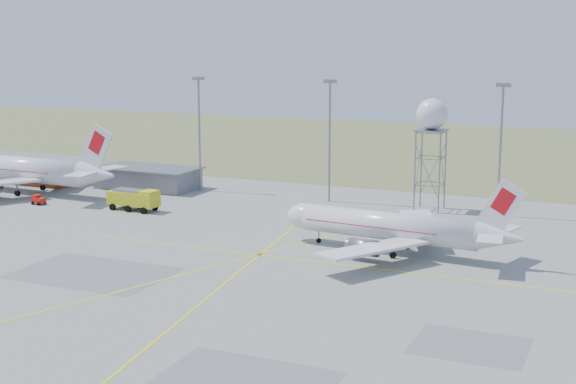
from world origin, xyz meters
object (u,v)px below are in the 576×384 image
at_px(airliner_main, 392,227).
at_px(airliner_far, 23,170).
at_px(baggage_tug, 39,201).
at_px(fire_truck, 135,200).
at_px(radar_tower, 431,148).

height_order(airliner_main, airliner_far, airliner_far).
distance_m(airliner_main, baggage_tug, 62.85).
bearing_deg(fire_truck, radar_tower, 28.09).
xyz_separation_m(airliner_main, radar_tower, (-2.11, 28.05, 6.71)).
height_order(airliner_main, baggage_tug, airliner_main).
height_order(airliner_main, fire_truck, airliner_main).
xyz_separation_m(airliner_main, airliner_far, (-72.29, 13.35, 0.76)).
distance_m(radar_tower, fire_truck, 47.99).
relative_size(airliner_far, baggage_tug, 18.11).
bearing_deg(airliner_main, fire_truck, -5.33).
distance_m(fire_truck, baggage_tug, 17.63).
bearing_deg(airliner_far, radar_tower, -165.39).
bearing_deg(fire_truck, baggage_tug, -168.32).
height_order(airliner_main, radar_tower, radar_tower).
bearing_deg(airliner_far, fire_truck, 172.50).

